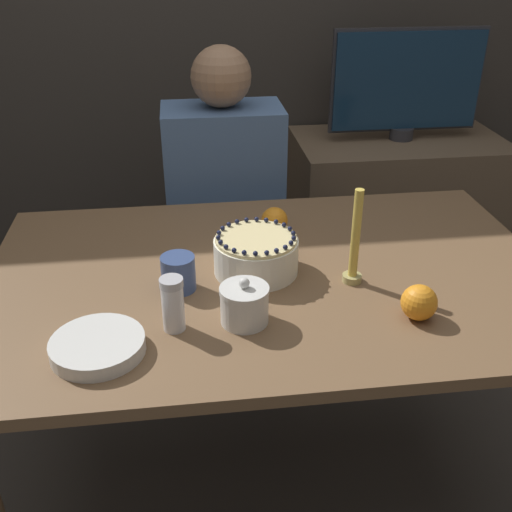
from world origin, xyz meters
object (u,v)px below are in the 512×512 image
(sugar_bowl, at_px, (244,304))
(candle, at_px, (355,246))
(cake, at_px, (256,255))
(sugar_shaker, at_px, (173,304))
(tv_monitor, at_px, (407,83))
(person_man_blue_shirt, at_px, (226,239))

(sugar_bowl, bearing_deg, candle, 25.96)
(cake, relative_size, candle, 0.87)
(sugar_shaker, bearing_deg, cake, 47.07)
(cake, bearing_deg, sugar_bowl, -103.89)
(candle, height_order, tv_monitor, tv_monitor)
(sugar_bowl, xyz_separation_m, candle, (0.28, 0.14, 0.05))
(sugar_shaker, bearing_deg, tv_monitor, 53.52)
(cake, relative_size, sugar_bowl, 1.90)
(sugar_bowl, distance_m, person_man_blue_shirt, 0.90)
(sugar_shaker, bearing_deg, candle, 18.35)
(sugar_bowl, bearing_deg, person_man_blue_shirt, 88.43)
(cake, height_order, person_man_blue_shirt, person_man_blue_shirt)
(cake, xyz_separation_m, sugar_bowl, (-0.05, -0.22, -0.00))
(person_man_blue_shirt, bearing_deg, sugar_bowl, 88.43)
(sugar_bowl, bearing_deg, cake, 76.11)
(sugar_bowl, height_order, tv_monitor, tv_monitor)
(sugar_bowl, distance_m, candle, 0.32)
(sugar_bowl, relative_size, candle, 0.46)
(sugar_shaker, xyz_separation_m, person_man_blue_shirt, (0.18, 0.87, -0.30))
(sugar_bowl, relative_size, tv_monitor, 0.17)
(sugar_bowl, bearing_deg, tv_monitor, 57.94)
(sugar_bowl, distance_m, tv_monitor, 1.55)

